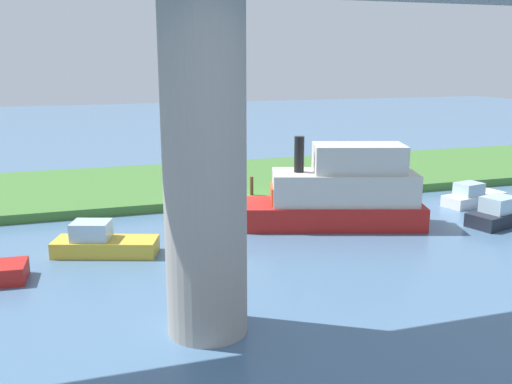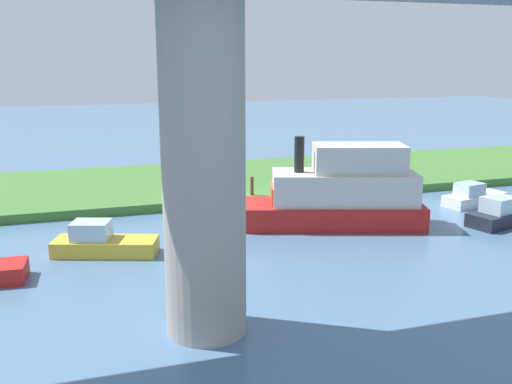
{
  "view_description": "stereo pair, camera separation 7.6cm",
  "coord_description": "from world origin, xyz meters",
  "px_view_note": "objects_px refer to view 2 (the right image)",
  "views": [
    {
      "loc": [
        8.12,
        29.88,
        8.07
      ],
      "look_at": [
        0.18,
        5.0,
        2.0
      ],
      "focal_mm": 40.05,
      "sensor_mm": 36.0,
      "label": 1
    },
    {
      "loc": [
        8.05,
        29.91,
        8.07
      ],
      "look_at": [
        0.18,
        5.0,
        2.0
      ],
      "focal_mm": 40.05,
      "sensor_mm": 36.0,
      "label": 2
    }
  ],
  "objects_px": {
    "mooring_post": "(252,186)",
    "pontoon_yellow": "(102,243)",
    "person_on_bank": "(221,174)",
    "motorboat_red": "(473,197)",
    "bridge_pylon": "(204,170)",
    "skiff_small": "(340,193)",
    "riverboat_paddlewheel": "(503,214)"
  },
  "relations": [
    {
      "from": "bridge_pylon",
      "to": "riverboat_paddlewheel",
      "type": "xyz_separation_m",
      "value": [
        -16.77,
        -6.84,
        -4.46
      ]
    },
    {
      "from": "skiff_small",
      "to": "riverboat_paddlewheel",
      "type": "height_order",
      "value": "skiff_small"
    },
    {
      "from": "pontoon_yellow",
      "to": "riverboat_paddlewheel",
      "type": "bearing_deg",
      "value": 176.06
    },
    {
      "from": "bridge_pylon",
      "to": "mooring_post",
      "type": "xyz_separation_m",
      "value": [
        -5.95,
        -14.64,
        -3.95
      ]
    },
    {
      "from": "mooring_post",
      "to": "pontoon_yellow",
      "type": "bearing_deg",
      "value": 36.81
    },
    {
      "from": "bridge_pylon",
      "to": "mooring_post",
      "type": "height_order",
      "value": "bridge_pylon"
    },
    {
      "from": "person_on_bank",
      "to": "skiff_small",
      "type": "distance_m",
      "value": 9.38
    },
    {
      "from": "bridge_pylon",
      "to": "pontoon_yellow",
      "type": "xyz_separation_m",
      "value": [
        2.68,
        -8.18,
        -4.47
      ]
    },
    {
      "from": "mooring_post",
      "to": "skiff_small",
      "type": "xyz_separation_m",
      "value": [
        -2.84,
        5.58,
        0.62
      ]
    },
    {
      "from": "skiff_small",
      "to": "pontoon_yellow",
      "type": "distance_m",
      "value": 11.57
    },
    {
      "from": "mooring_post",
      "to": "skiff_small",
      "type": "height_order",
      "value": "skiff_small"
    },
    {
      "from": "riverboat_paddlewheel",
      "to": "pontoon_yellow",
      "type": "bearing_deg",
      "value": -3.94
    },
    {
      "from": "person_on_bank",
      "to": "pontoon_yellow",
      "type": "relative_size",
      "value": 0.3
    },
    {
      "from": "skiff_small",
      "to": "motorboat_red",
      "type": "xyz_separation_m",
      "value": [
        -9.1,
        -1.49,
        -1.18
      ]
    },
    {
      "from": "person_on_bank",
      "to": "motorboat_red",
      "type": "distance_m",
      "value": 14.79
    },
    {
      "from": "motorboat_red",
      "to": "riverboat_paddlewheel",
      "type": "xyz_separation_m",
      "value": [
        1.12,
        3.72,
        0.05
      ]
    },
    {
      "from": "mooring_post",
      "to": "riverboat_paddlewheel",
      "type": "xyz_separation_m",
      "value": [
        -10.82,
        7.8,
        -0.52
      ]
    },
    {
      "from": "motorboat_red",
      "to": "person_on_bank",
      "type": "bearing_deg",
      "value": -28.42
    },
    {
      "from": "bridge_pylon",
      "to": "person_on_bank",
      "type": "relative_size",
      "value": 7.17
    },
    {
      "from": "skiff_small",
      "to": "pontoon_yellow",
      "type": "relative_size",
      "value": 2.01
    },
    {
      "from": "skiff_small",
      "to": "motorboat_red",
      "type": "height_order",
      "value": "skiff_small"
    },
    {
      "from": "person_on_bank",
      "to": "motorboat_red",
      "type": "bearing_deg",
      "value": 151.58
    },
    {
      "from": "person_on_bank",
      "to": "skiff_small",
      "type": "xyz_separation_m",
      "value": [
        -3.89,
        8.52,
        0.45
      ]
    },
    {
      "from": "bridge_pylon",
      "to": "mooring_post",
      "type": "distance_m",
      "value": 16.29
    },
    {
      "from": "pontoon_yellow",
      "to": "riverboat_paddlewheel",
      "type": "distance_m",
      "value": 19.5
    },
    {
      "from": "pontoon_yellow",
      "to": "bridge_pylon",
      "type": "bearing_deg",
      "value": 108.18
    },
    {
      "from": "person_on_bank",
      "to": "mooring_post",
      "type": "bearing_deg",
      "value": 109.67
    },
    {
      "from": "motorboat_red",
      "to": "pontoon_yellow",
      "type": "distance_m",
      "value": 20.71
    },
    {
      "from": "motorboat_red",
      "to": "pontoon_yellow",
      "type": "xyz_separation_m",
      "value": [
        20.57,
        2.38,
        0.04
      ]
    },
    {
      "from": "person_on_bank",
      "to": "bridge_pylon",
      "type": "bearing_deg",
      "value": 74.42
    },
    {
      "from": "motorboat_red",
      "to": "pontoon_yellow",
      "type": "bearing_deg",
      "value": 6.59
    },
    {
      "from": "bridge_pylon",
      "to": "motorboat_red",
      "type": "bearing_deg",
      "value": -149.46
    }
  ]
}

